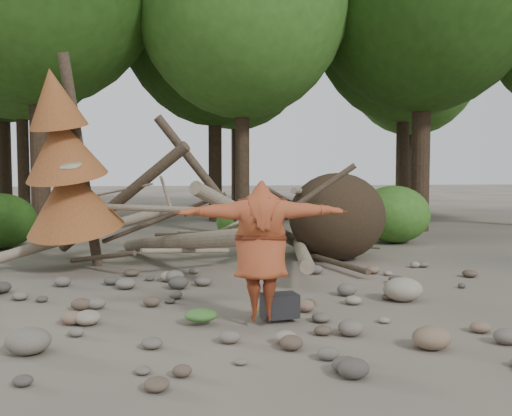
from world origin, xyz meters
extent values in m
plane|color=#514C44|center=(0.00, 0.00, 0.00)|extent=(120.00, 120.00, 0.00)
ellipsoid|color=#332619|center=(2.60, 4.30, 0.99)|extent=(2.20, 1.87, 1.98)
cylinder|color=gray|center=(-1.00, 3.70, 0.55)|extent=(2.61, 5.11, 1.08)
cylinder|color=gray|center=(0.80, 4.20, 0.90)|extent=(3.18, 3.71, 1.90)
cylinder|color=brown|center=(-2.20, 4.60, 1.40)|extent=(3.08, 1.91, 2.49)
cylinder|color=gray|center=(1.60, 3.50, 0.35)|extent=(1.13, 4.98, 0.43)
cylinder|color=brown|center=(-0.30, 4.80, 1.80)|extent=(2.39, 1.03, 2.89)
cylinder|color=gray|center=(-3.00, 4.00, 0.70)|extent=(3.71, 0.86, 1.20)
cylinder|color=#4C3F30|center=(-2.50, 3.50, 0.30)|extent=(1.52, 1.70, 0.49)
cylinder|color=gray|center=(0.20, 4.40, 0.80)|extent=(1.57, 0.85, 0.69)
cylinder|color=#4C3F30|center=(1.80, 4.90, 1.20)|extent=(1.92, 1.25, 1.10)
cylinder|color=gray|center=(-1.20, 4.20, 1.50)|extent=(0.37, 1.42, 0.85)
cylinder|color=#4C3F30|center=(2.20, 3.20, 0.15)|extent=(0.79, 2.54, 0.12)
cylinder|color=gray|center=(-0.80, 3.10, 0.45)|extent=(1.78, 1.11, 0.29)
cylinder|color=#4C3F30|center=(-2.90, 3.80, 2.20)|extent=(0.67, 1.13, 4.35)
cone|color=brown|center=(-3.06, 3.49, 1.50)|extent=(2.06, 2.13, 1.86)
cone|color=brown|center=(-3.16, 3.28, 2.50)|extent=(1.71, 1.78, 1.65)
cone|color=brown|center=(-3.26, 3.09, 3.40)|extent=(1.23, 1.30, 1.41)
cylinder|color=#38281C|center=(-5.00, 9.50, 4.48)|extent=(0.56, 0.56, 8.96)
cylinder|color=#38281C|center=(1.00, 9.20, 3.57)|extent=(0.44, 0.44, 7.14)
cylinder|color=#38281C|center=(7.00, 9.80, 4.72)|extent=(0.60, 0.60, 9.45)
cylinder|color=#38281C|center=(-6.50, 13.50, 3.78)|extent=(0.42, 0.42, 7.56)
ellipsoid|color=#3B7323|center=(-6.50, 13.50, 7.78)|extent=(6.91, 6.91, 7.95)
cylinder|color=#38281C|center=(0.50, 14.20, 4.27)|extent=(0.52, 0.52, 8.54)
cylinder|color=#38281C|center=(8.00, 13.80, 4.06)|extent=(0.50, 0.50, 8.12)
ellipsoid|color=#30611C|center=(8.00, 13.80, 8.35)|extent=(7.42, 7.42, 8.91)
cylinder|color=#38281C|center=(-9.00, 20.00, 4.83)|extent=(0.62, 0.62, 9.66)
cylinder|color=#38281C|center=(2.00, 20.50, 4.38)|extent=(0.54, 0.54, 8.75)
ellipsoid|color=#3B7323|center=(2.00, 20.50, 9.00)|extent=(8.00, 8.00, 10.00)
cylinder|color=#38281C|center=(11.00, 20.00, 3.92)|extent=(0.46, 0.46, 7.84)
ellipsoid|color=#30611C|center=(11.00, 20.00, 8.06)|extent=(7.17, 7.17, 8.60)
ellipsoid|color=#244C14|center=(-5.50, 7.20, 0.72)|extent=(1.80, 1.80, 1.44)
ellipsoid|color=#30611C|center=(0.80, 7.80, 0.56)|extent=(1.40, 1.40, 1.12)
ellipsoid|color=#3B7323|center=(5.00, 7.00, 0.80)|extent=(2.00, 2.00, 1.60)
imported|color=#994122|center=(0.11, -0.80, 1.00)|extent=(2.31, 0.79, 1.85)
cylinder|color=tan|center=(-2.26, -0.91, 2.11)|extent=(0.28, 0.27, 0.13)
cube|color=black|center=(0.39, -0.64, 0.16)|extent=(0.52, 0.39, 0.32)
ellipsoid|color=#396A2A|center=(-0.68, -0.69, 0.08)|extent=(0.44, 0.37, 0.17)
ellipsoid|color=#A3661C|center=(0.29, -0.39, 0.06)|extent=(0.35, 0.29, 0.13)
ellipsoid|color=#686156|center=(-2.64, -1.61, 0.15)|extent=(0.50, 0.45, 0.30)
ellipsoid|color=#7C634D|center=(1.91, -2.06, 0.13)|extent=(0.45, 0.40, 0.27)
ellipsoid|color=gray|center=(2.52, 0.26, 0.18)|extent=(0.62, 0.55, 0.37)
camera|label=1|loc=(-0.97, -8.16, 2.08)|focal=40.00mm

